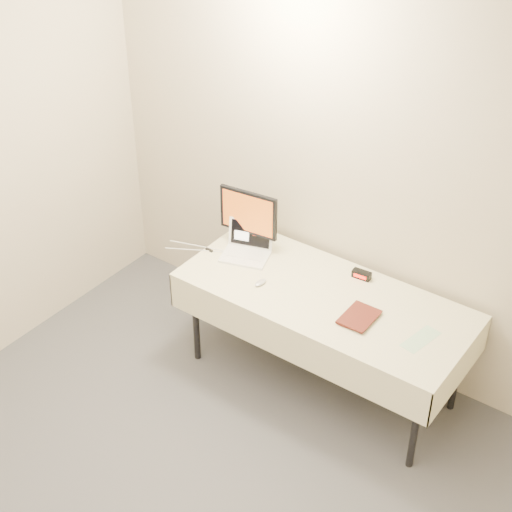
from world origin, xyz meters
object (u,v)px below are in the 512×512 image
Objects in this scene: table at (324,302)px; laptop at (247,247)px; monitor at (249,215)px; book at (347,297)px.

laptop is (-0.66, 0.08, 0.11)m from table.
monitor reaches higher than book.
laptop is 0.21m from monitor.
laptop is at bearing 173.05° from table.
book reaches higher than table.
laptop is 1.47× the size of book.
monitor is at bearing 167.84° from table.
table is at bearing 156.13° from book.
table is 0.78m from monitor.
monitor is 1.70× the size of book.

